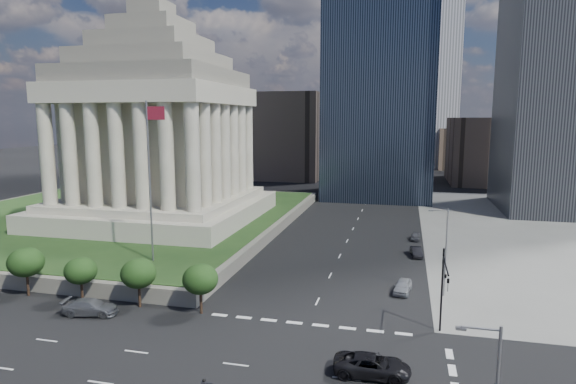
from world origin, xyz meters
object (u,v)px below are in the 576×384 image
(war_memorial, at_px, (156,109))
(street_lamp_north, at_px, (444,247))
(pickup_truck, at_px, (372,365))
(parked_sedan_mid, at_px, (416,252))
(parked_sedan_near, at_px, (403,286))
(flagpole, at_px, (150,173))
(suv_grey, at_px, (91,307))
(traffic_signal_ne, at_px, (444,284))
(parked_sedan_far, at_px, (416,236))

(war_memorial, distance_m, street_lamp_north, 54.92)
(street_lamp_north, xyz_separation_m, pickup_truck, (-6.48, -19.04, -4.83))
(pickup_truck, relative_size, parked_sedan_mid, 1.49)
(pickup_truck, distance_m, parked_sedan_near, 19.20)
(war_memorial, relative_size, pickup_truck, 6.54)
(flagpole, xyz_separation_m, suv_grey, (0.04, -13.00, -12.31))
(parked_sedan_near, xyz_separation_m, parked_sedan_mid, (1.77, 15.53, -0.08))
(war_memorial, xyz_separation_m, flagpole, (12.17, -24.00, -8.29))
(war_memorial, bearing_deg, suv_grey, -71.73)
(traffic_signal_ne, xyz_separation_m, suv_grey, (-34.28, -2.70, -4.45))
(street_lamp_north, bearing_deg, parked_sedan_far, 95.66)
(pickup_truck, relative_size, parked_sedan_near, 1.38)
(traffic_signal_ne, distance_m, suv_grey, 34.68)
(traffic_signal_ne, bearing_deg, suv_grey, -175.50)
(traffic_signal_ne, xyz_separation_m, parked_sedan_far, (-1.68, 36.58, -4.63))
(flagpole, bearing_deg, traffic_signal_ne, -16.71)
(flagpole, distance_m, parked_sedan_mid, 38.63)
(war_memorial, bearing_deg, parked_sedan_mid, -9.43)
(parked_sedan_mid, bearing_deg, parked_sedan_far, 82.43)
(suv_grey, bearing_deg, street_lamp_north, -78.10)
(traffic_signal_ne, bearing_deg, street_lamp_north, 85.81)
(traffic_signal_ne, height_order, parked_sedan_mid, traffic_signal_ne)
(street_lamp_north, distance_m, pickup_truck, 20.69)
(flagpole, bearing_deg, war_memorial, 116.89)
(flagpole, relative_size, parked_sedan_far, 5.53)
(street_lamp_north, bearing_deg, pickup_truck, -108.79)
(flagpole, distance_m, suv_grey, 17.90)
(pickup_truck, bearing_deg, war_memorial, 42.15)
(traffic_signal_ne, bearing_deg, war_memorial, 143.58)
(traffic_signal_ne, distance_m, street_lamp_north, 11.34)
(traffic_signal_ne, xyz_separation_m, street_lamp_north, (0.83, 11.30, 0.41))
(war_memorial, distance_m, pickup_truck, 62.13)
(war_memorial, bearing_deg, street_lamp_north, -25.92)
(flagpole, relative_size, street_lamp_north, 2.00)
(street_lamp_north, xyz_separation_m, parked_sedan_far, (-2.50, 25.27, -5.05))
(war_memorial, distance_m, flagpole, 28.16)
(war_memorial, xyz_separation_m, traffic_signal_ne, (46.50, -34.30, -16.15))
(suv_grey, bearing_deg, flagpole, -9.64)
(street_lamp_north, bearing_deg, parked_sedan_near, 179.52)
(parked_sedan_mid, height_order, parked_sedan_far, parked_sedan_mid)
(street_lamp_north, relative_size, parked_sedan_far, 2.76)
(flagpole, relative_size, pickup_truck, 3.36)
(parked_sedan_near, bearing_deg, parked_sedan_mid, 92.02)
(suv_grey, relative_size, parked_sedan_far, 1.53)
(flagpole, distance_m, parked_sedan_far, 43.73)
(street_lamp_north, xyz_separation_m, parked_sedan_mid, (-2.56, 15.57, -5.00))
(suv_grey, bearing_deg, traffic_signal_ne, -95.34)
(parked_sedan_far, bearing_deg, suv_grey, -124.37)
(flagpole, height_order, parked_sedan_mid, flagpole)
(flagpole, distance_m, street_lamp_north, 35.95)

